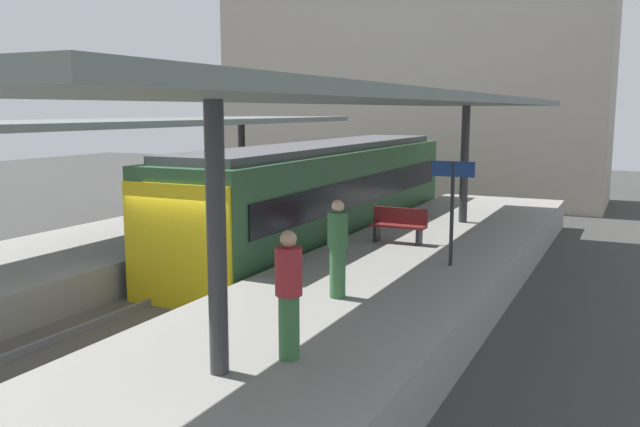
% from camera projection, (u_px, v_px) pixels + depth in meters
% --- Properties ---
extents(ground_plane, '(80.00, 80.00, 0.00)m').
position_uv_depth(ground_plane, '(202.00, 308.00, 14.53)').
color(ground_plane, '#383835').
extents(platform_left, '(4.40, 28.00, 1.00)m').
position_uv_depth(platform_left, '(72.00, 268.00, 16.07)').
color(platform_left, gray).
rests_on(platform_left, ground_plane).
extents(platform_right, '(4.40, 28.00, 1.00)m').
position_uv_depth(platform_right, '(365.00, 308.00, 12.82)').
color(platform_right, gray).
rests_on(platform_right, ground_plane).
extents(track_ballast, '(3.20, 28.00, 0.20)m').
position_uv_depth(track_ballast, '(202.00, 303.00, 14.51)').
color(track_ballast, '#59544C').
rests_on(track_ballast, ground_plane).
extents(rail_near_side, '(0.08, 28.00, 0.14)m').
position_uv_depth(rail_near_side, '(175.00, 292.00, 14.79)').
color(rail_near_side, slate).
rests_on(rail_near_side, track_ballast).
extents(rail_far_side, '(0.08, 28.00, 0.14)m').
position_uv_depth(rail_far_side, '(230.00, 300.00, 14.18)').
color(rail_far_side, slate).
rests_on(rail_far_side, track_ballast).
extents(commuter_train, '(2.78, 14.22, 3.10)m').
position_uv_depth(commuter_train, '(325.00, 196.00, 19.81)').
color(commuter_train, '#2D5633').
rests_on(commuter_train, track_ballast).
extents(canopy_left, '(4.18, 21.00, 3.01)m').
position_uv_depth(canopy_left, '(107.00, 125.00, 16.80)').
color(canopy_left, '#333335').
rests_on(canopy_left, platform_left).
extents(canopy_right, '(4.18, 21.00, 3.55)m').
position_uv_depth(canopy_right, '(393.00, 102.00, 13.46)').
color(canopy_right, '#333335').
rests_on(canopy_right, platform_right).
extents(platform_bench, '(1.40, 0.41, 0.86)m').
position_uv_depth(platform_bench, '(399.00, 224.00, 16.52)').
color(platform_bench, black).
rests_on(platform_bench, platform_right).
extents(platform_sign, '(0.90, 0.08, 2.21)m').
position_uv_depth(platform_sign, '(453.00, 189.00, 13.91)').
color(platform_sign, '#262628').
rests_on(platform_sign, platform_right).
extents(passenger_near_bench, '(0.36, 0.36, 1.73)m').
position_uv_depth(passenger_near_bench, '(289.00, 293.00, 8.71)').
color(passenger_near_bench, '#386B3D').
rests_on(passenger_near_bench, platform_right).
extents(passenger_mid_platform, '(0.36, 0.36, 1.73)m').
position_uv_depth(passenger_mid_platform, '(338.00, 247.00, 11.61)').
color(passenger_mid_platform, '#386B3D').
rests_on(passenger_mid_platform, platform_right).
extents(station_building_backdrop, '(18.00, 6.00, 11.00)m').
position_uv_depth(station_building_backdrop, '(412.00, 84.00, 32.26)').
color(station_building_backdrop, '#A89E8E').
rests_on(station_building_backdrop, ground_plane).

